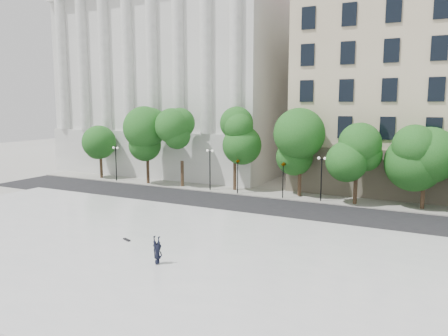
{
  "coord_description": "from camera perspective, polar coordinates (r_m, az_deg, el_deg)",
  "views": [
    {
      "loc": [
        16.99,
        -18.29,
        9.36
      ],
      "look_at": [
        2.61,
        10.0,
        4.72
      ],
      "focal_mm": 35.0,
      "sensor_mm": 36.0,
      "label": 1
    }
  ],
  "objects": [
    {
      "name": "street",
      "position": [
        41.15,
        1.82,
        -4.82
      ],
      "size": [
        60.0,
        8.0,
        0.02
      ],
      "primitive_type": "cube",
      "color": "black",
      "rests_on": "ground"
    },
    {
      "name": "ground",
      "position": [
        26.66,
        -15.27,
        -12.54
      ],
      "size": [
        160.0,
        160.0,
        0.0
      ],
      "primitive_type": "plane",
      "color": "#BAB7B0",
      "rests_on": "ground"
    },
    {
      "name": "traffic_light_west",
      "position": [
        45.19,
        1.8,
        1.15
      ],
      "size": [
        0.66,
        1.83,
        4.22
      ],
      "color": "black",
      "rests_on": "ground"
    },
    {
      "name": "person_lying",
      "position": [
        25.34,
        -8.67,
        -11.84
      ],
      "size": [
        0.66,
        1.65,
        0.44
      ],
      "primitive_type": "imported",
      "rotation": [
        -1.54,
        0.0,
        0.04
      ],
      "color": "black",
      "rests_on": "plaza"
    },
    {
      "name": "traffic_light_east",
      "position": [
        43.33,
        7.75,
        0.83
      ],
      "size": [
        0.55,
        1.93,
        4.27
      ],
      "color": "black",
      "rests_on": "ground"
    },
    {
      "name": "lamp_posts",
      "position": [
        44.71,
        4.41,
        0.12
      ],
      "size": [
        37.49,
        0.28,
        4.56
      ],
      "color": "black",
      "rests_on": "ground"
    },
    {
      "name": "skateboard",
      "position": [
        29.95,
        -12.59,
        -9.12
      ],
      "size": [
        0.74,
        0.45,
        0.07
      ],
      "primitive_type": "cube",
      "rotation": [
        0.0,
        0.0,
        -0.4
      ],
      "color": "black",
      "rests_on": "plaza"
    },
    {
      "name": "building_west",
      "position": [
        66.34,
        -3.99,
        11.35
      ],
      "size": [
        31.5,
        27.65,
        25.6
      ],
      "color": "silver",
      "rests_on": "ground"
    },
    {
      "name": "plaza",
      "position": [
        28.73,
        -11.22,
        -10.38
      ],
      "size": [
        44.0,
        22.0,
        0.45
      ],
      "primitive_type": "cube",
      "color": "silver",
      "rests_on": "ground"
    },
    {
      "name": "far_sidewalk",
      "position": [
        46.52,
        4.97,
        -3.24
      ],
      "size": [
        60.0,
        4.0,
        0.12
      ],
      "primitive_type": "cube",
      "color": "#9C9A90",
      "rests_on": "ground"
    },
    {
      "name": "street_trees",
      "position": [
        44.97,
        5.71,
        2.78
      ],
      "size": [
        45.92,
        5.48,
        7.63
      ],
      "color": "#382619",
      "rests_on": "ground"
    }
  ]
}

